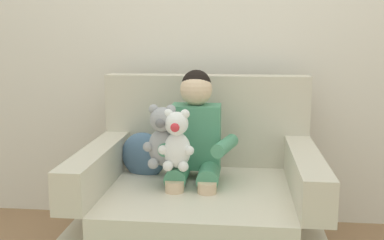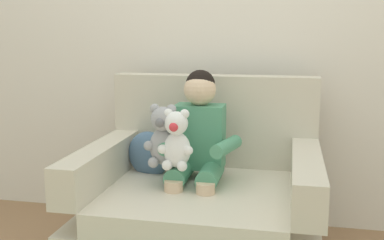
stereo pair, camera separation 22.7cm
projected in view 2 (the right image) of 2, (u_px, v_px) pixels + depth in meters
name	position (u px, v px, depth m)	size (l,w,h in m)	color
back_wall	(222.00, 16.00, 2.88)	(6.00, 0.10, 2.60)	silver
armchair	(202.00, 206.00, 2.45)	(1.18, 0.98, 0.96)	beige
seated_child	(197.00, 141.00, 2.43)	(0.45, 0.39, 0.82)	#4C9370
plush_white	(176.00, 141.00, 2.28)	(0.18, 0.14, 0.30)	white
plush_grey	(163.00, 137.00, 2.33)	(0.19, 0.15, 0.32)	#9E9EA3
throw_pillow	(149.00, 154.00, 2.61)	(0.26, 0.12, 0.26)	slate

